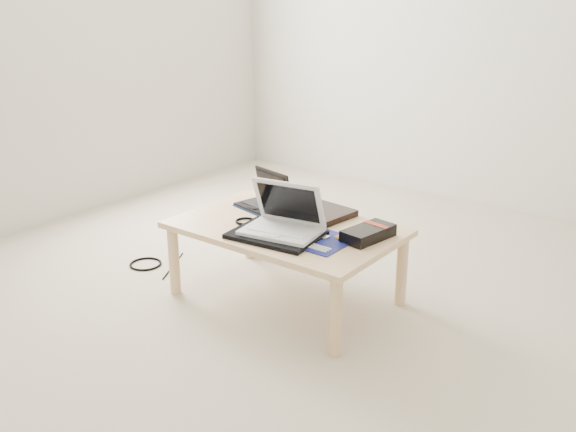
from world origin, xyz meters
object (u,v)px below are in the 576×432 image
Objects in this scene: netbook at (266,200)px; white_laptop at (284,221)px; coffee_table at (286,235)px; gpu_box at (368,233)px.

netbook is 0.79× the size of white_laptop.
coffee_table is 0.17m from white_laptop.
gpu_box is at bearing 29.85° from white_laptop.
white_laptop is (0.33, -0.27, 0.03)m from netbook.
coffee_table is at bearing -32.05° from netbook.
coffee_table is 2.80× the size of white_laptop.
netbook is 0.42m from white_laptop.
coffee_table is 3.89× the size of gpu_box.
white_laptop is (0.07, -0.11, 0.12)m from coffee_table.
gpu_box is (0.68, -0.07, -0.01)m from netbook.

